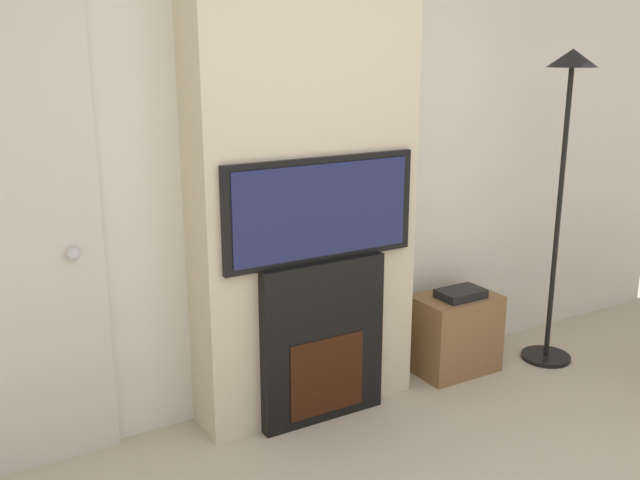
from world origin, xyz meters
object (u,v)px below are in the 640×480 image
(fireplace, at_px, (320,341))
(media_stand, at_px, (455,332))
(television, at_px, (320,209))
(floor_lamp, at_px, (565,143))

(fireplace, height_order, media_stand, fireplace)
(fireplace, bearing_deg, television, -90.00)
(floor_lamp, bearing_deg, media_stand, 164.20)
(media_stand, bearing_deg, fireplace, -176.01)
(television, bearing_deg, fireplace, 90.00)
(television, distance_m, floor_lamp, 1.59)
(fireplace, xyz_separation_m, television, (0.00, -0.00, 0.69))
(fireplace, height_order, floor_lamp, floor_lamp)
(fireplace, distance_m, television, 0.69)
(fireplace, distance_m, floor_lamp, 1.82)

